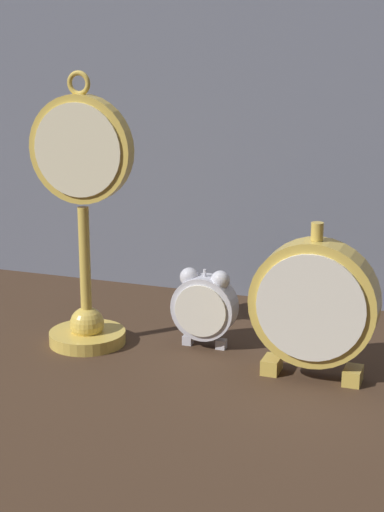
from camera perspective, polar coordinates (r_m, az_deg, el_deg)
The scene contains 5 objects.
ground_plane at distance 1.00m, azimuth -1.56°, elevation -8.04°, with size 4.00×4.00×0.00m, color #422D1E.
fabric_backdrop_drape at distance 1.23m, azimuth 3.98°, elevation 13.59°, with size 1.50×0.01×0.72m, color slate.
pocket_watch_on_stand at distance 1.06m, azimuth -7.26°, elevation 2.07°, with size 0.13×0.10×0.34m.
alarm_clock_twin_bell at distance 1.07m, azimuth 0.83°, elevation -3.25°, with size 0.08×0.03×0.10m.
mantel_clock_silver at distance 0.97m, azimuth 8.14°, elevation -3.23°, with size 0.15×0.04×0.18m.
Camera 1 is at (0.33, -0.85, 0.40)m, focal length 60.00 mm.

